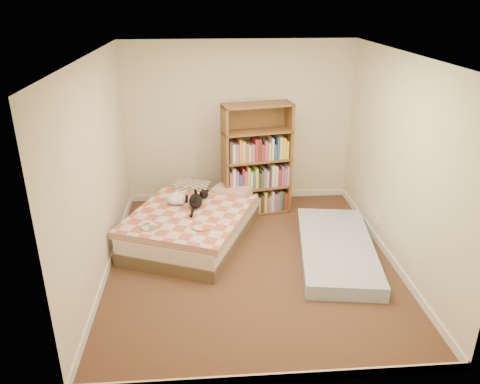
{
  "coord_description": "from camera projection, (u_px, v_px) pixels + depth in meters",
  "views": [
    {
      "loc": [
        -0.53,
        -5.03,
        3.1
      ],
      "look_at": [
        -0.11,
        0.3,
        0.82
      ],
      "focal_mm": 35.0,
      "sensor_mm": 36.0,
      "label": 1
    }
  ],
  "objects": [
    {
      "name": "white_dog",
      "position": [
        177.0,
        199.0,
        6.36
      ],
      "size": [
        0.3,
        0.33,
        0.14
      ],
      "rotation": [
        0.0,
        0.0,
        -0.21
      ],
      "color": "white",
      "rests_on": "bed"
    },
    {
      "name": "floor_mattress",
      "position": [
        336.0,
        249.0,
        5.98
      ],
      "size": [
        1.19,
        2.11,
        0.18
      ],
      "primitive_type": "cube",
      "rotation": [
        0.0,
        0.0,
        -0.15
      ],
      "color": "#7FA6D4",
      "rests_on": "room"
    },
    {
      "name": "bookshelf",
      "position": [
        256.0,
        175.0,
        6.99
      ],
      "size": [
        1.07,
        0.52,
        1.68
      ],
      "rotation": [
        0.0,
        0.0,
        0.19
      ],
      "color": "brown",
      "rests_on": "room"
    },
    {
      "name": "black_cat",
      "position": [
        196.0,
        200.0,
        6.33
      ],
      "size": [
        0.36,
        0.69,
        0.16
      ],
      "rotation": [
        0.0,
        0.0,
        -0.52
      ],
      "color": "black",
      "rests_on": "bed"
    },
    {
      "name": "bed",
      "position": [
        193.0,
        223.0,
        6.34
      ],
      "size": [
        1.95,
        2.26,
        0.51
      ],
      "rotation": [
        0.0,
        0.0,
        -0.39
      ],
      "color": "brown",
      "rests_on": "room"
    },
    {
      "name": "room",
      "position": [
        252.0,
        172.0,
        5.4
      ],
      "size": [
        3.51,
        4.01,
        2.51
      ],
      "color": "#492D1F",
      "rests_on": "ground"
    }
  ]
}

